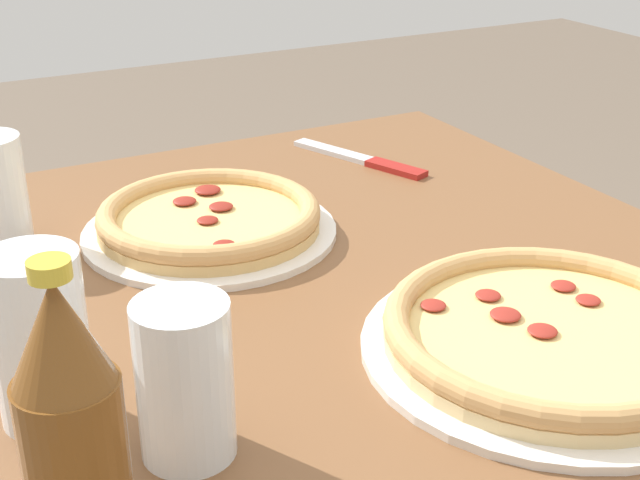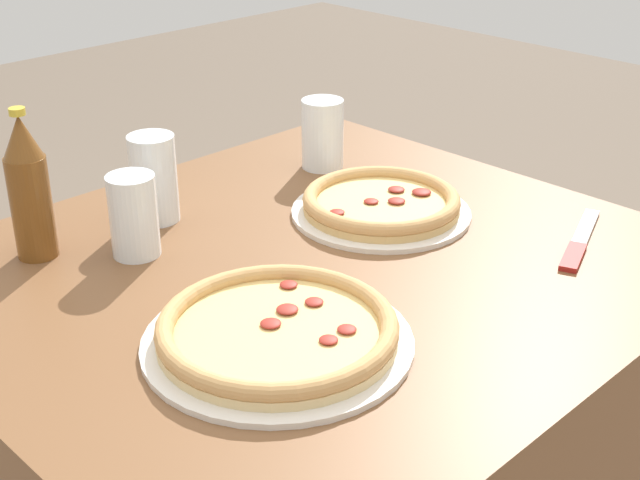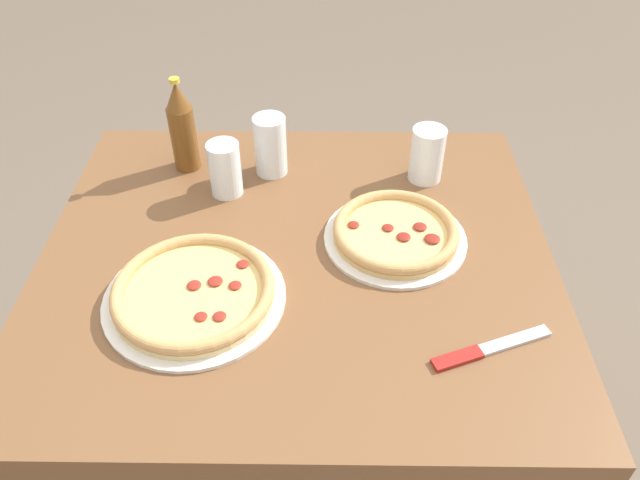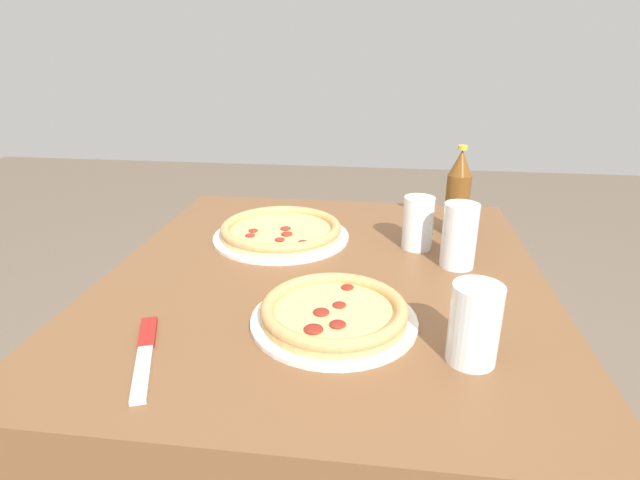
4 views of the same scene
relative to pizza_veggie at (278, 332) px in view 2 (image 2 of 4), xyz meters
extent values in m
cube|color=brown|center=(0.18, 0.13, -0.38)|extent=(1.00, 0.89, 0.73)
cylinder|color=silver|center=(0.00, 0.00, -0.01)|extent=(0.33, 0.33, 0.01)
cylinder|color=#E5C689|center=(0.00, 0.00, 0.00)|extent=(0.29, 0.29, 0.01)
cylinder|color=#E5C170|center=(0.00, 0.00, 0.00)|extent=(0.25, 0.25, 0.00)
torus|color=tan|center=(0.00, 0.00, 0.01)|extent=(0.29, 0.29, 0.02)
ellipsoid|color=maroon|center=(0.02, -0.06, 0.01)|extent=(0.02, 0.02, 0.00)
ellipsoid|color=maroon|center=(0.00, 0.01, 0.01)|extent=(0.03, 0.03, 0.01)
ellipsoid|color=maroon|center=(0.08, 0.07, 0.01)|extent=(0.02, 0.02, 0.01)
ellipsoid|color=maroon|center=(0.05, -0.06, 0.01)|extent=(0.02, 0.02, 0.01)
ellipsoid|color=maroon|center=(0.07, 0.01, 0.01)|extent=(0.02, 0.02, 0.01)
ellipsoid|color=maroon|center=(0.04, 0.02, 0.01)|extent=(0.03, 0.03, 0.01)
cylinder|color=silver|center=(0.37, 0.17, -0.01)|extent=(0.29, 0.29, 0.01)
cylinder|color=tan|center=(0.37, 0.17, 0.00)|extent=(0.25, 0.25, 0.01)
cylinder|color=#E5C170|center=(0.37, 0.17, 0.00)|extent=(0.22, 0.22, 0.00)
torus|color=tan|center=(0.37, 0.17, 0.01)|extent=(0.25, 0.25, 0.02)
ellipsoid|color=maroon|center=(0.39, 0.15, 0.01)|extent=(0.03, 0.03, 0.01)
ellipsoid|color=maroon|center=(0.36, 0.18, 0.01)|extent=(0.02, 0.02, 0.01)
ellipsoid|color=maroon|center=(0.44, 0.14, 0.01)|extent=(0.03, 0.03, 0.01)
ellipsoid|color=maroon|center=(0.29, 0.18, 0.01)|extent=(0.02, 0.02, 0.01)
ellipsoid|color=maroon|center=(0.42, 0.18, 0.01)|extent=(0.03, 0.03, 0.01)
cylinder|color=white|center=(0.11, 0.40, 0.05)|extent=(0.07, 0.07, 0.14)
cylinder|color=#F4A323|center=(0.11, 0.40, 0.02)|extent=(0.06, 0.06, 0.08)
cylinder|color=white|center=(0.02, 0.32, 0.04)|extent=(0.07, 0.07, 0.12)
cylinder|color=silver|center=(0.02, 0.32, 0.02)|extent=(0.06, 0.06, 0.07)
cylinder|color=white|center=(0.46, 0.38, 0.04)|extent=(0.07, 0.07, 0.12)
cylinder|color=#935123|center=(0.46, 0.38, 0.02)|extent=(0.06, 0.06, 0.08)
cylinder|color=brown|center=(-0.08, 0.42, 0.06)|extent=(0.06, 0.06, 0.15)
cone|color=brown|center=(-0.08, 0.42, 0.16)|extent=(0.06, 0.06, 0.06)
cylinder|color=gold|center=(-0.08, 0.42, 0.20)|extent=(0.02, 0.02, 0.01)
cube|color=maroon|center=(0.45, -0.13, -0.02)|extent=(0.09, 0.06, 0.01)
cube|color=silver|center=(0.56, -0.09, -0.02)|extent=(0.13, 0.07, 0.01)
camera|label=1|loc=(-0.49, 0.49, 0.39)|focal=50.00mm
camera|label=2|loc=(-0.60, -0.68, 0.56)|focal=50.00mm
camera|label=3|loc=(0.23, -0.77, 0.81)|focal=35.00mm
camera|label=4|loc=(1.11, 0.24, 0.43)|focal=28.00mm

